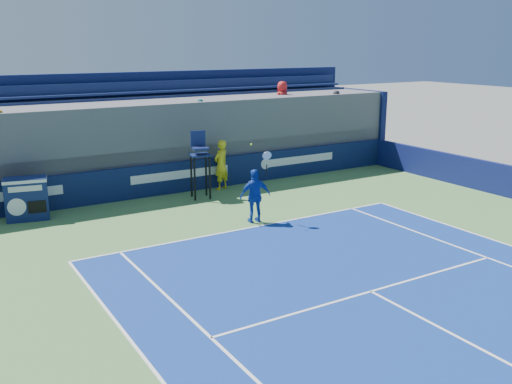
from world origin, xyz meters
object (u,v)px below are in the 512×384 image
ball_person (221,165)px  match_clock (27,198)px  tennis_player (255,196)px  umpire_chair (200,157)px

ball_person → match_clock: 7.24m
ball_person → tennis_player: tennis_player is taller
ball_person → umpire_chair: umpire_chair is taller
ball_person → tennis_player: (-1.08, -4.35, -0.10)m
match_clock → tennis_player: size_ratio=0.56×
match_clock → tennis_player: tennis_player is taller
umpire_chair → ball_person: bearing=30.3°
ball_person → tennis_player: size_ratio=0.76×
umpire_chair → tennis_player: bearing=-87.3°
ball_person → match_clock: ball_person is taller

